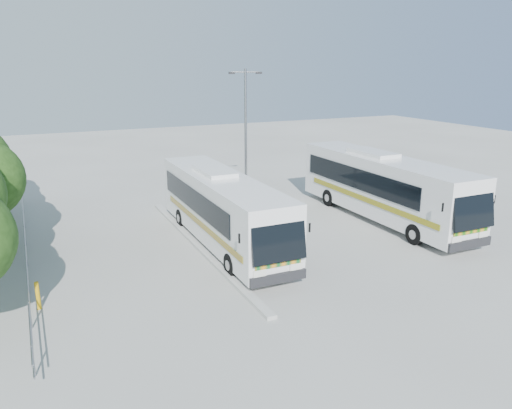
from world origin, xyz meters
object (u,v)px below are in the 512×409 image
coach_main (222,208)px  bollard (38,296)px  coach_adjacent (383,186)px  lamppost (246,131)px

coach_main → bollard: 9.53m
coach_adjacent → bollard: bearing=-169.0°
coach_adjacent → lamppost: 9.11m
coach_main → bollard: coach_main is taller
coach_main → lamppost: lamppost is taller
coach_main → bollard: (-8.70, -3.65, -1.34)m
coach_main → lamppost: size_ratio=1.46×
lamppost → bollard: bearing=-130.0°
coach_main → bollard: bearing=-157.0°
lamppost → bollard: size_ratio=7.86×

